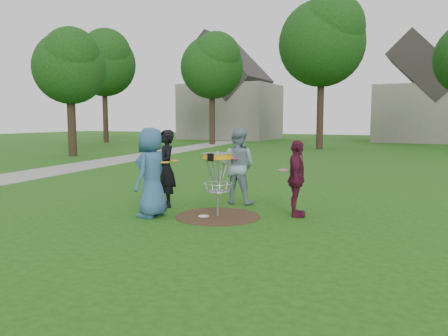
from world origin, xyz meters
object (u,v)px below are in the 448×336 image
at_px(player_black, 166,169).
at_px(disc_golf_basket, 218,169).
at_px(player_maroon, 297,179).
at_px(player_grey, 238,166).
at_px(player_blue, 151,172).

relative_size(player_black, disc_golf_basket, 1.31).
bearing_deg(player_black, disc_golf_basket, 33.17).
xyz_separation_m(player_black, player_maroon, (3.04, 0.31, -0.09)).
relative_size(player_grey, disc_golf_basket, 1.33).
distance_m(player_maroon, disc_golf_basket, 1.67).
xyz_separation_m(player_maroon, disc_golf_basket, (-1.49, -0.72, 0.21)).
bearing_deg(player_grey, player_black, 37.74).
distance_m(player_blue, disc_golf_basket, 1.39).
distance_m(player_blue, player_maroon, 3.05).
relative_size(player_blue, player_black, 1.04).
height_order(player_black, disc_golf_basket, player_black).
distance_m(player_grey, disc_golf_basket, 1.52).
xyz_separation_m(player_grey, disc_golf_basket, (0.21, -1.50, 0.10)).
distance_m(player_blue, player_grey, 2.35).
distance_m(player_grey, player_maroon, 1.88).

